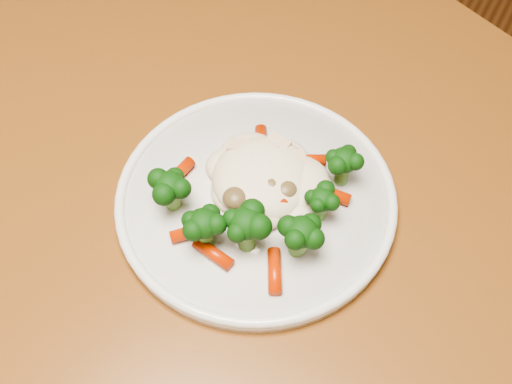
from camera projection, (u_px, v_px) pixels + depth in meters
dining_table at (266, 257)px, 0.71m from camera, size 1.33×1.13×0.75m
plate at (256, 200)px, 0.62m from camera, size 0.27×0.27×0.01m
meal at (261, 192)px, 0.59m from camera, size 0.17×0.17×0.04m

